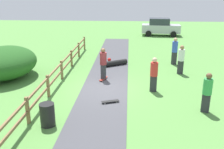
% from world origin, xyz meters
% --- Properties ---
extents(ground_plane, '(60.00, 60.00, 0.00)m').
position_xyz_m(ground_plane, '(0.00, 0.00, 0.00)').
color(ground_plane, '#568E42').
extents(asphalt_path, '(2.40, 28.00, 0.02)m').
position_xyz_m(asphalt_path, '(0.00, 0.00, 0.01)').
color(asphalt_path, '#47474C').
rests_on(asphalt_path, ground_plane).
extents(wooden_fence, '(0.12, 18.12, 1.10)m').
position_xyz_m(wooden_fence, '(-2.60, 0.00, 0.67)').
color(wooden_fence, olive).
rests_on(wooden_fence, ground_plane).
extents(bush_large, '(3.51, 4.21, 1.82)m').
position_xyz_m(bush_large, '(-5.95, 1.36, 0.91)').
color(bush_large, '#23561E').
rests_on(bush_large, ground_plane).
extents(trash_bin, '(0.56, 0.56, 0.90)m').
position_xyz_m(trash_bin, '(-1.80, -3.97, 0.45)').
color(trash_bin, black).
rests_on(trash_bin, ground_plane).
extents(skater_riding, '(0.48, 0.82, 1.85)m').
position_xyz_m(skater_riding, '(-0.19, 1.26, 1.05)').
color(skater_riding, '#B23326').
rests_on(skater_riding, asphalt_path).
extents(skater_fallen, '(1.60, 1.53, 0.36)m').
position_xyz_m(skater_fallen, '(0.32, 4.25, 0.20)').
color(skater_fallen, black).
rests_on(skater_fallen, asphalt_path).
extents(skateboard_loose, '(0.82, 0.46, 0.08)m').
position_xyz_m(skateboard_loose, '(0.43, -1.82, 0.09)').
color(skateboard_loose, black).
rests_on(skateboard_loose, asphalt_path).
extents(bystander_blue, '(0.52, 0.52, 1.86)m').
position_xyz_m(bystander_blue, '(4.37, 4.80, 1.04)').
color(bystander_blue, '#2D2D33').
rests_on(bystander_blue, ground_plane).
extents(bystander_red, '(0.47, 0.47, 1.78)m').
position_xyz_m(bystander_red, '(2.50, -0.25, 0.98)').
color(bystander_red, '#2D2D33').
rests_on(bystander_red, ground_plane).
extents(bystander_white, '(0.53, 0.53, 1.78)m').
position_xyz_m(bystander_white, '(4.41, 2.72, 0.99)').
color(bystander_white, '#2D2D33').
rests_on(bystander_white, ground_plane).
extents(bystander_green, '(0.51, 0.51, 1.73)m').
position_xyz_m(bystander_green, '(4.50, -2.41, 0.96)').
color(bystander_green, '#2D2D33').
rests_on(bystander_green, ground_plane).
extents(parked_car_silver, '(4.31, 2.24, 1.92)m').
position_xyz_m(parked_car_silver, '(4.74, 16.49, 0.96)').
color(parked_car_silver, '#B7B7BC').
rests_on(parked_car_silver, ground_plane).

